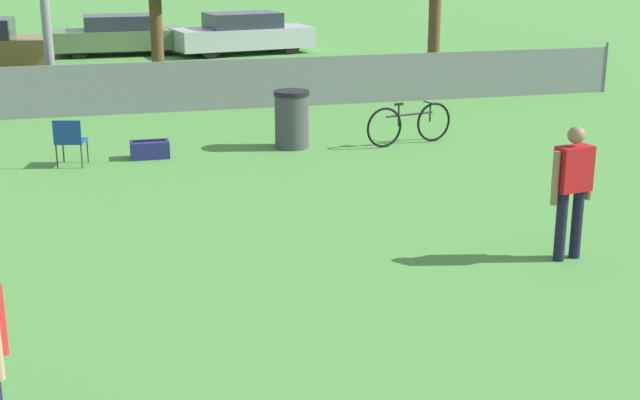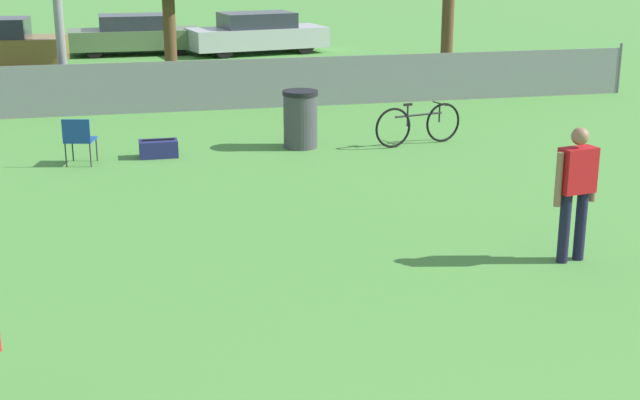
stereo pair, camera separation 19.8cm
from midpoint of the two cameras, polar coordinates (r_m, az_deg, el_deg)
The scene contains 8 objects.
fence_backline at distance 19.71m, azimuth -7.15°, elevation 7.28°, with size 20.22×0.07×1.21m.
player_thrower_red at distance 10.65m, azimuth 16.58°, elevation 0.92°, with size 0.58×0.30×1.59m.
folding_chair_sideline at distance 15.27m, azimuth -14.82°, elevation 3.88°, with size 0.55×0.55×0.80m.
bicycle_sideline at distance 16.39m, azimuth 6.67°, elevation 4.83°, with size 1.77×0.55×0.78m.
trash_bin at distance 16.04m, azimuth -0.91°, elevation 5.20°, with size 0.64×0.64×1.03m.
gear_bag_sideline at distance 15.62m, azimuth -9.94°, elevation 3.26°, with size 0.65×0.36×0.32m.
parked_car_olive at distance 29.93m, azimuth -11.61°, elevation 10.32°, with size 4.22×1.77×1.27m.
parked_car_silver at distance 29.58m, azimuth -3.85°, elevation 10.58°, with size 4.67×2.47×1.32m.
Camera 2 is at (-1.95, -1.38, 3.64)m, focal length 50.00 mm.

